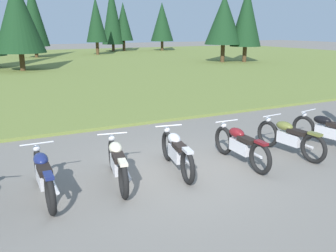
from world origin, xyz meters
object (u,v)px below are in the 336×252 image
at_px(motorcycle_navy, 43,175).
at_px(motorcycle_cream, 117,162).
at_px(motorcycle_olive, 289,137).
at_px(motorcycle_maroon, 240,145).
at_px(motorcycle_black, 327,130).
at_px(motorcycle_silver, 177,151).

distance_m(motorcycle_navy, motorcycle_cream, 1.41).
height_order(motorcycle_cream, motorcycle_olive, same).
relative_size(motorcycle_navy, motorcycle_cream, 1.01).
bearing_deg(motorcycle_navy, motorcycle_maroon, -2.82).
bearing_deg(motorcycle_black, motorcycle_olive, 179.88).
xyz_separation_m(motorcycle_cream, motorcycle_silver, (1.35, 0.04, 0.00)).
relative_size(motorcycle_cream, motorcycle_maroon, 0.99).
xyz_separation_m(motorcycle_cream, motorcycle_olive, (4.31, -0.26, 0.00)).
height_order(motorcycle_maroon, motorcycle_black, same).
height_order(motorcycle_navy, motorcycle_olive, same).
height_order(motorcycle_silver, motorcycle_maroon, same).
relative_size(motorcycle_navy, motorcycle_silver, 1.01).
distance_m(motorcycle_cream, motorcycle_olive, 4.32).
bearing_deg(motorcycle_maroon, motorcycle_black, -0.98).
xyz_separation_m(motorcycle_cream, motorcycle_maroon, (2.87, -0.22, 0.00)).
distance_m(motorcycle_silver, motorcycle_black, 4.30).
relative_size(motorcycle_silver, motorcycle_black, 1.00).
bearing_deg(motorcycle_silver, motorcycle_navy, -179.08).
height_order(motorcycle_maroon, motorcycle_olive, same).
relative_size(motorcycle_silver, motorcycle_maroon, 0.99).
height_order(motorcycle_cream, motorcycle_silver, same).
distance_m(motorcycle_olive, motorcycle_black, 1.33).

